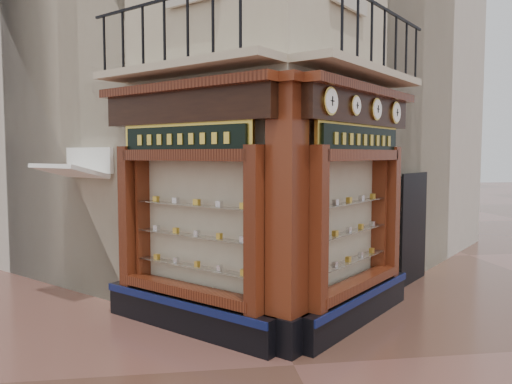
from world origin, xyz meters
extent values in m
plane|color=#4E2F24|center=(0.00, 0.00, 0.00)|extent=(80.00, 80.00, 0.00)
cube|color=#BFB195|center=(0.00, 6.16, 6.00)|extent=(11.31, 11.31, 12.00)
cube|color=#BFB6A6|center=(-2.47, 8.63, 5.50)|extent=(11.31, 11.31, 11.00)
cube|color=#BFB6A6|center=(2.47, 8.63, 5.50)|extent=(11.31, 11.31, 11.00)
cube|color=black|center=(-1.44, 1.54, 0.28)|extent=(2.72, 2.72, 0.55)
cube|color=#0D1543|center=(-1.57, 1.41, 0.49)|extent=(2.50, 2.50, 0.12)
cube|color=#3A150A|center=(-0.45, 0.55, 1.77)|extent=(0.37, 0.37, 2.45)
cube|color=#3A150A|center=(-2.43, 2.53, 1.77)|extent=(0.37, 0.37, 2.45)
cube|color=#FFF3C1|center=(-1.20, 1.77, 1.75)|extent=(1.80, 1.80, 2.10)
cube|color=black|center=(-1.42, 1.55, 3.60)|extent=(2.69, 2.69, 0.50)
cube|color=#3A150A|center=(-1.47, 1.50, 3.91)|extent=(2.86, 2.86, 0.14)
cube|color=black|center=(1.44, 1.54, 0.28)|extent=(2.72, 2.72, 0.55)
cube|color=#0D1543|center=(1.57, 1.41, 0.49)|extent=(2.50, 2.50, 0.12)
cube|color=#3A150A|center=(0.45, 0.55, 1.77)|extent=(0.37, 0.37, 2.45)
cube|color=#3A150A|center=(2.43, 2.53, 1.77)|extent=(0.37, 0.37, 2.45)
cube|color=#FFF3C1|center=(1.20, 1.77, 1.75)|extent=(1.80, 1.80, 2.10)
cube|color=black|center=(1.42, 1.55, 3.60)|extent=(2.69, 2.69, 0.50)
cube|color=#3A150A|center=(1.47, 1.50, 3.91)|extent=(2.86, 2.86, 0.14)
cube|color=black|center=(0.00, 0.50, 0.28)|extent=(0.78, 0.78, 0.55)
cube|color=#3A150A|center=(0.00, 0.50, 2.20)|extent=(0.64, 0.64, 3.50)
cube|color=#3A150A|center=(0.00, 0.50, 3.91)|extent=(0.85, 0.85, 0.14)
cube|color=#BFB195|center=(-1.48, 1.49, 4.20)|extent=(2.97, 2.97, 0.12)
cube|color=black|center=(-1.72, 1.26, 5.15)|extent=(2.36, 2.36, 0.04)
cube|color=#BFB195|center=(1.48, 1.49, 4.20)|extent=(2.97, 2.97, 0.12)
cube|color=black|center=(1.72, 1.26, 5.15)|extent=(2.36, 2.36, 0.04)
cylinder|color=gold|center=(0.62, 0.53, 3.62)|extent=(0.32, 0.32, 0.41)
cylinder|color=white|center=(0.64, 0.51, 3.62)|extent=(0.26, 0.26, 0.35)
cube|color=black|center=(0.65, 0.50, 3.62)|extent=(0.02, 0.02, 0.14)
cube|color=black|center=(0.65, 0.50, 3.62)|extent=(0.08, 0.08, 0.01)
cylinder|color=gold|center=(1.20, 1.10, 3.62)|extent=(0.26, 0.26, 0.31)
cylinder|color=white|center=(1.22, 1.08, 3.62)|extent=(0.21, 0.21, 0.27)
cube|color=black|center=(1.23, 1.07, 3.62)|extent=(0.02, 0.02, 0.10)
cube|color=black|center=(1.23, 1.07, 3.62)|extent=(0.06, 0.06, 0.01)
cylinder|color=gold|center=(1.76, 1.67, 3.62)|extent=(0.30, 0.30, 0.37)
cylinder|color=white|center=(1.78, 1.65, 3.62)|extent=(0.24, 0.24, 0.32)
cube|color=black|center=(1.79, 1.63, 3.62)|extent=(0.02, 0.02, 0.12)
cube|color=black|center=(1.79, 1.63, 3.62)|extent=(0.07, 0.07, 0.01)
cylinder|color=gold|center=(2.37, 2.28, 3.62)|extent=(0.32, 0.32, 0.40)
cylinder|color=white|center=(2.39, 2.26, 3.62)|extent=(0.26, 0.26, 0.34)
cube|color=black|center=(2.40, 2.25, 3.62)|extent=(0.02, 0.02, 0.13)
cube|color=black|center=(2.40, 2.25, 3.62)|extent=(0.08, 0.08, 0.01)
cube|color=gold|center=(-1.45, 1.53, 3.10)|extent=(2.00, 2.00, 0.53)
cube|color=black|center=(-1.48, 1.50, 3.10)|extent=(1.86, 1.86, 0.40)
cube|color=gold|center=(1.45, 1.53, 3.10)|extent=(2.12, 2.12, 0.57)
cube|color=black|center=(1.48, 1.50, 3.10)|extent=(1.98, 1.98, 0.43)
camera|label=1|loc=(-1.44, -6.44, 2.87)|focal=35.00mm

